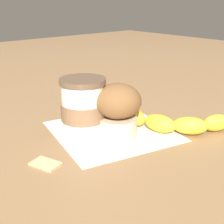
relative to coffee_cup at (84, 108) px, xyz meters
The scene contains 6 objects.
ground_plane 0.08m from the coffee_cup, 25.76° to the right, with size 3.00×3.00×0.00m, color #936D47.
paper_napkin 0.08m from the coffee_cup, 25.76° to the right, with size 0.23×0.23×0.00m, color white.
coffee_cup is the anchor object (origin of this frame).
muffin 0.07m from the coffee_cup, 50.22° to the right, with size 0.09×0.09×0.11m.
banana 0.19m from the coffee_cup, 36.20° to the right, with size 0.16×0.20×0.04m.
sugar_packet 0.15m from the coffee_cup, 155.00° to the right, with size 0.05×0.03×0.01m, color #E0B27F.
Camera 1 is at (-0.40, -0.46, 0.27)m, focal length 50.00 mm.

